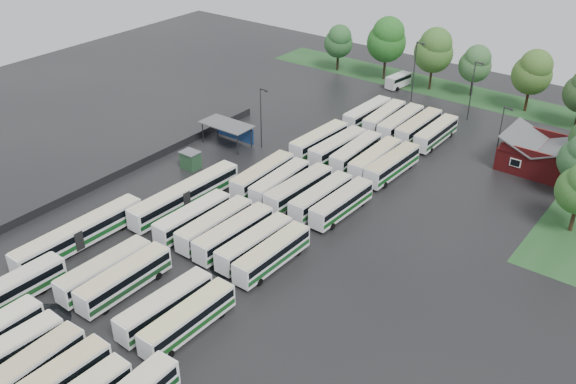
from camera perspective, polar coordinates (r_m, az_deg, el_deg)
The scene contains 47 objects.
ground at distance 76.94m, azimuth -6.63°, elevation -4.70°, with size 160.00×160.00×0.00m, color black.
brick_building at distance 99.16m, azimuth 21.40°, elevation 2.89°, with size 10.07×8.60×5.39m.
wash_shed at distance 99.90m, azimuth -5.33°, elevation 5.82°, with size 8.20×4.20×3.58m.
utility_hut at distance 93.92m, azimuth -8.66°, elevation 2.85°, with size 2.70×2.20×2.62m.
grass_strip_north at distance 125.51m, azimuth 14.91°, elevation 8.55°, with size 80.00×10.00×0.01m, color #1D461E.
west_fence at distance 95.65m, azimuth -13.12°, elevation 2.41°, with size 0.10×50.00×1.20m, color #2D2D30.
bus_r0c1 at distance 65.04m, azimuth -23.87°, elevation -13.14°, with size 2.83×11.10×3.06m.
bus_r0c2 at distance 62.60m, azimuth -22.27°, elevation -14.61°, with size 2.84×11.42×3.15m.
bus_r1c0 at distance 72.20m, azimuth -15.98°, elevation -6.73°, with size 2.60×11.28×3.13m.
bus_r1c1 at distance 70.42m, azimuth -14.34°, elevation -7.49°, with size 2.48×11.31×3.14m.
bus_r1c3 at distance 66.04m, azimuth -10.89°, elevation -9.91°, with size 2.81×11.13×3.07m.
bus_r1c4 at distance 64.13m, azimuth -8.86°, elevation -11.09°, with size 2.49×11.08×3.08m.
bus_r2c0 at distance 79.26m, azimuth -8.46°, elevation -2.26°, with size 2.65×11.06×3.06m.
bus_r2c1 at distance 77.44m, azimuth -6.52°, elevation -2.93°, with size 2.48×11.17×3.10m.
bus_r2c2 at distance 75.58m, azimuth -4.84°, elevation -3.69°, with size 2.82×11.50×3.18m.
bus_r2c3 at distance 73.84m, azimuth -2.98°, elevation -4.57°, with size 2.70×11.05×3.06m.
bus_r2c4 at distance 72.02m, azimuth -1.41°, elevation -5.52°, with size 2.50×11.07×3.07m.
bus_r3c0 at distance 87.84m, azimuth -2.27°, elevation 1.51°, with size 2.78×11.49×3.18m.
bus_r3c1 at distance 86.19m, azimuth -0.73°, elevation 0.88°, with size 2.68×10.99×3.04m.
bus_r3c2 at distance 84.35m, azimuth 0.96°, elevation 0.26°, with size 2.92×11.62×3.21m.
bus_r3c3 at distance 82.86m, azimuth 2.95°, elevation -0.42°, with size 2.59×11.07×3.07m.
bus_r3c4 at distance 81.62m, azimuth 4.78°, elevation -1.00°, with size 2.66×11.05×3.06m.
bus_r4c0 at distance 97.80m, azimuth 2.79°, elevation 4.59°, with size 2.97×11.64×3.21m.
bus_r4c1 at distance 95.99m, azimuth 4.43°, elevation 4.01°, with size 2.95×11.50×3.17m.
bus_r4c2 at distance 94.65m, azimuth 6.04°, elevation 3.52°, with size 2.72×11.26×3.12m.
bus_r4c3 at distance 92.98m, azimuth 7.75°, elevation 2.92°, with size 2.57×11.37×3.15m.
bus_r4c4 at distance 91.73m, azimuth 9.24°, elevation 2.41°, with size 2.74×11.45×3.17m.
bus_r5c0 at distance 108.37m, azimuth 7.05°, elevation 6.95°, with size 2.68×11.24×3.11m.
bus_r5c1 at distance 107.13m, azimuth 8.54°, elevation 6.56°, with size 2.90×11.17×3.08m.
bus_r5c2 at distance 105.41m, azimuth 9.96°, elevation 6.09°, with size 2.65×11.59×3.22m.
bus_r5c3 at distance 104.44m, azimuth 11.52°, elevation 5.69°, with size 2.52×11.47×3.19m.
bus_r5c4 at distance 102.98m, azimuth 13.01°, elevation 5.12°, with size 2.34×10.93×3.04m.
artic_bus_west_b at distance 84.03m, azimuth -9.12°, elevation -0.26°, with size 2.96×17.34×3.21m.
artic_bus_west_c at distance 79.05m, azimuth -18.08°, elevation -3.60°, with size 2.65×17.01×3.15m.
minibus at distance 125.39m, azimuth 9.77°, elevation 9.77°, with size 2.81×5.80×2.43m.
tree_north_0 at distance 131.61m, azimuth 4.54°, elevation 13.23°, with size 5.73×5.73×9.49m.
tree_north_1 at distance 127.11m, azimuth 8.80°, elevation 13.28°, with size 7.51×7.51×12.44m.
tree_north_2 at distance 123.28m, azimuth 12.88°, elevation 12.22°, with size 7.20×7.20×11.93m.
tree_north_3 at distance 122.34m, azimuth 16.36°, elevation 10.93°, with size 5.87×5.87×9.72m.
tree_north_4 at distance 117.90m, azimuth 20.96°, elevation 9.96°, with size 6.76×6.76×11.19m.
lamp_post_ne at distance 97.09m, azimuth 18.39°, elevation 5.11°, with size 1.40×0.27×9.06m.
lamp_post_nw at distance 97.38m, azimuth -2.37°, elevation 6.96°, with size 1.49×0.29×9.67m.
lamp_post_back_w at distance 117.20m, azimuth 11.23°, elevation 10.80°, with size 1.68×0.33×10.93m.
lamp_post_back_e at distance 111.44m, azimuth 16.10°, elevation 8.98°, with size 1.57×0.31×10.20m.
puddle_0 at distance 70.17m, azimuth -20.98°, elevation -10.70°, with size 5.62×5.62×0.01m, color black.
puddle_2 at distance 83.89m, azimuth -10.72°, elevation -1.88°, with size 7.20×7.20×0.01m, color black.
puddle_3 at distance 73.32m, azimuth -5.01°, elevation -6.54°, with size 5.12×5.12×0.01m, color black.
Camera 1 is at (45.18, -44.84, 43.22)m, focal length 40.00 mm.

